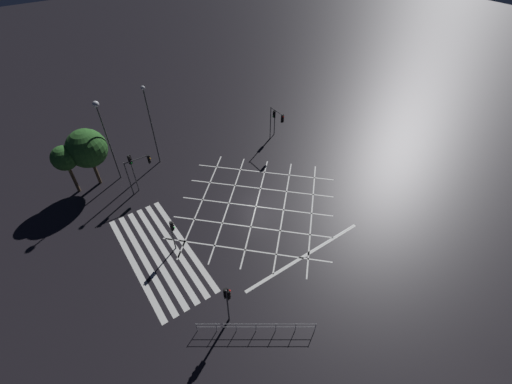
{
  "coord_description": "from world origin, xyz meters",
  "views": [
    {
      "loc": [
        20.03,
        -14.01,
        24.03
      ],
      "look_at": [
        0.0,
        0.0,
        1.96
      ],
      "focal_mm": 24.0,
      "sensor_mm": 36.0,
      "label": 1
    }
  ],
  "objects_px": {
    "traffic_light_nw_cross": "(274,118)",
    "traffic_light_nw_main": "(277,120)",
    "street_lamp_east": "(150,117)",
    "traffic_light_se_main": "(227,298)",
    "street_lamp_west": "(102,123)",
    "traffic_light_median_south": "(172,230)",
    "traffic_light_sw_cross": "(140,167)",
    "street_tree_near": "(64,159)",
    "street_tree_far": "(87,148)",
    "traffic_light_se_cross": "(228,299)",
    "traffic_light_sw_main": "(132,166)"
  },
  "relations": [
    {
      "from": "traffic_light_median_south",
      "to": "traffic_light_se_main",
      "type": "height_order",
      "value": "traffic_light_se_main"
    },
    {
      "from": "traffic_light_sw_main",
      "to": "traffic_light_median_south",
      "type": "xyz_separation_m",
      "value": [
        9.23,
        -0.04,
        -0.85
      ]
    },
    {
      "from": "traffic_light_se_main",
      "to": "traffic_light_sw_main",
      "type": "bearing_deg",
      "value": 0.74
    },
    {
      "from": "traffic_light_nw_cross",
      "to": "street_tree_far",
      "type": "xyz_separation_m",
      "value": [
        -3.11,
        -21.11,
        2.01
      ]
    },
    {
      "from": "traffic_light_nw_main",
      "to": "traffic_light_nw_cross",
      "type": "height_order",
      "value": "traffic_light_nw_main"
    },
    {
      "from": "street_tree_near",
      "to": "traffic_light_nw_main",
      "type": "bearing_deg",
      "value": 78.11
    },
    {
      "from": "traffic_light_nw_cross",
      "to": "street_lamp_west",
      "type": "xyz_separation_m",
      "value": [
        -2.74,
        -19.01,
        4.38
      ]
    },
    {
      "from": "traffic_light_sw_main",
      "to": "traffic_light_se_main",
      "type": "relative_size",
      "value": 1.14
    },
    {
      "from": "traffic_light_nw_main",
      "to": "street_tree_far",
      "type": "distance_m",
      "value": 20.81
    },
    {
      "from": "traffic_light_nw_cross",
      "to": "traffic_light_median_south",
      "type": "bearing_deg",
      "value": 28.28
    },
    {
      "from": "street_tree_near",
      "to": "traffic_light_sw_main",
      "type": "bearing_deg",
      "value": 55.3
    },
    {
      "from": "traffic_light_nw_main",
      "to": "traffic_light_se_cross",
      "type": "height_order",
      "value": "traffic_light_nw_main"
    },
    {
      "from": "traffic_light_nw_main",
      "to": "traffic_light_sw_cross",
      "type": "height_order",
      "value": "traffic_light_nw_main"
    },
    {
      "from": "traffic_light_se_cross",
      "to": "street_tree_far",
      "type": "bearing_deg",
      "value": 98.84
    },
    {
      "from": "traffic_light_median_south",
      "to": "traffic_light_sw_cross",
      "type": "distance_m",
      "value": 9.07
    },
    {
      "from": "traffic_light_sw_cross",
      "to": "traffic_light_se_cross",
      "type": "bearing_deg",
      "value": -91.1
    },
    {
      "from": "street_tree_far",
      "to": "traffic_light_sw_main",
      "type": "bearing_deg",
      "value": 39.04
    },
    {
      "from": "traffic_light_median_south",
      "to": "street_lamp_east",
      "type": "height_order",
      "value": "street_lamp_east"
    },
    {
      "from": "traffic_light_median_south",
      "to": "street_tree_far",
      "type": "relative_size",
      "value": 0.51
    },
    {
      "from": "traffic_light_se_main",
      "to": "traffic_light_se_cross",
      "type": "bearing_deg",
      "value": -102.76
    },
    {
      "from": "traffic_light_sw_cross",
      "to": "street_lamp_east",
      "type": "height_order",
      "value": "street_lamp_east"
    },
    {
      "from": "traffic_light_nw_cross",
      "to": "street_lamp_east",
      "type": "xyz_separation_m",
      "value": [
        -2.98,
        -14.3,
        3.31
      ]
    },
    {
      "from": "traffic_light_nw_cross",
      "to": "street_lamp_east",
      "type": "relative_size",
      "value": 0.37
    },
    {
      "from": "traffic_light_se_main",
      "to": "street_tree_far",
      "type": "xyz_separation_m",
      "value": [
        -21.26,
        -3.2,
        1.64
      ]
    },
    {
      "from": "traffic_light_nw_main",
      "to": "traffic_light_sw_main",
      "type": "distance_m",
      "value": 17.28
    },
    {
      "from": "street_tree_near",
      "to": "street_tree_far",
      "type": "xyz_separation_m",
      "value": [
        -0.07,
        2.22,
        0.26
      ]
    },
    {
      "from": "traffic_light_se_main",
      "to": "street_tree_far",
      "type": "relative_size",
      "value": 0.61
    },
    {
      "from": "traffic_light_nw_main",
      "to": "traffic_light_se_main",
      "type": "xyz_separation_m",
      "value": [
        16.46,
        -17.02,
        -0.45
      ]
    },
    {
      "from": "street_lamp_west",
      "to": "street_tree_near",
      "type": "distance_m",
      "value": 5.06
    },
    {
      "from": "traffic_light_nw_main",
      "to": "street_tree_near",
      "type": "relative_size",
      "value": 0.81
    },
    {
      "from": "traffic_light_se_cross",
      "to": "street_tree_near",
      "type": "distance_m",
      "value": 21.97
    },
    {
      "from": "traffic_light_se_main",
      "to": "street_tree_near",
      "type": "xyz_separation_m",
      "value": [
        -21.19,
        -5.41,
        1.38
      ]
    },
    {
      "from": "traffic_light_nw_cross",
      "to": "street_tree_far",
      "type": "relative_size",
      "value": 0.53
    },
    {
      "from": "street_tree_near",
      "to": "traffic_light_sw_cross",
      "type": "bearing_deg",
      "value": 56.99
    },
    {
      "from": "traffic_light_sw_main",
      "to": "traffic_light_se_main",
      "type": "xyz_separation_m",
      "value": [
        17.59,
        0.23,
        -0.38
      ]
    },
    {
      "from": "street_tree_near",
      "to": "traffic_light_median_south",
      "type": "bearing_deg",
      "value": 21.86
    },
    {
      "from": "traffic_light_nw_cross",
      "to": "traffic_light_sw_cross",
      "type": "bearing_deg",
      "value": 2.51
    },
    {
      "from": "traffic_light_se_cross",
      "to": "street_tree_far",
      "type": "xyz_separation_m",
      "value": [
        -21.28,
        -3.31,
        1.79
      ]
    },
    {
      "from": "traffic_light_se_cross",
      "to": "traffic_light_median_south",
      "type": "bearing_deg",
      "value": 92.6
    },
    {
      "from": "traffic_light_sw_main",
      "to": "traffic_light_se_cross",
      "type": "relative_size",
      "value": 1.2
    },
    {
      "from": "street_lamp_east",
      "to": "traffic_light_se_main",
      "type": "bearing_deg",
      "value": -9.71
    },
    {
      "from": "traffic_light_se_cross",
      "to": "street_tree_near",
      "type": "bearing_deg",
      "value": 104.6
    },
    {
      "from": "street_lamp_west",
      "to": "traffic_light_median_south",
      "type": "bearing_deg",
      "value": 3.78
    },
    {
      "from": "traffic_light_nw_cross",
      "to": "traffic_light_nw_main",
      "type": "bearing_deg",
      "value": 62.02
    },
    {
      "from": "street_lamp_west",
      "to": "street_tree_far",
      "type": "bearing_deg",
      "value": -100.16
    },
    {
      "from": "street_lamp_east",
      "to": "traffic_light_sw_cross",
      "type": "bearing_deg",
      "value": -40.24
    },
    {
      "from": "traffic_light_median_south",
      "to": "street_lamp_west",
      "type": "xyz_separation_m",
      "value": [
        -12.52,
        -0.83,
        4.47
      ]
    },
    {
      "from": "traffic_light_median_south",
      "to": "traffic_light_sw_cross",
      "type": "bearing_deg",
      "value": 85.46
    },
    {
      "from": "traffic_light_nw_main",
      "to": "street_tree_near",
      "type": "height_order",
      "value": "street_tree_near"
    },
    {
      "from": "street_tree_far",
      "to": "traffic_light_se_cross",
      "type": "bearing_deg",
      "value": 8.84
    }
  ]
}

